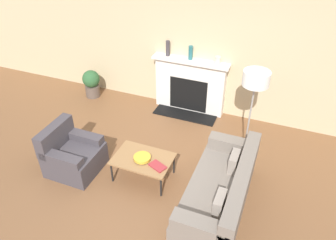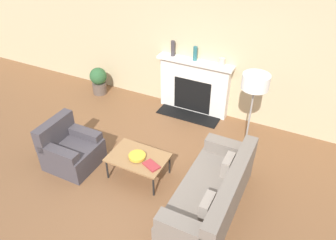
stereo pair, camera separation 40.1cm
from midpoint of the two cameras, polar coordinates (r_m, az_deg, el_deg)
ground_plane at (r=5.44m, az=-1.84°, el=-10.96°), size 18.00×18.00×0.00m
wall_back at (r=6.60m, az=8.49°, el=12.64°), size 18.00×0.06×2.90m
fireplace at (r=6.90m, az=6.21°, el=5.70°), size 1.60×0.59×1.17m
couch at (r=4.92m, az=10.09°, el=-12.76°), size 0.83×1.96×0.79m
armchair_near at (r=5.78m, az=-14.75°, el=-5.05°), size 0.81×0.79×0.81m
coffee_table at (r=5.32m, az=-3.08°, el=-6.72°), size 0.94×0.64×0.40m
bowl at (r=5.26m, az=-3.21°, el=-6.36°), size 0.28×0.28×0.06m
book at (r=5.12m, az=-0.65°, el=-7.96°), size 0.31×0.25×0.02m
floor_lamp at (r=5.38m, az=16.94°, el=5.29°), size 0.43×0.43×1.61m
mantel_vase_left at (r=6.75m, az=2.60°, el=12.33°), size 0.08×0.08×0.32m
mantel_vase_center_left at (r=6.59m, az=6.52°, el=11.41°), size 0.08×0.08×0.28m
mantel_vase_center_right at (r=6.47m, az=11.14°, el=9.87°), size 0.12×0.12×0.15m
potted_plant at (r=7.75m, az=-10.53°, el=6.85°), size 0.39×0.39×0.64m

